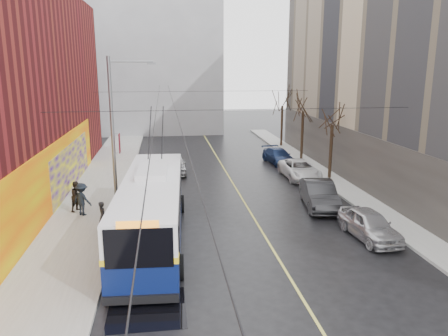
# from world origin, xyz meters

# --- Properties ---
(ground) EXTENTS (140.00, 140.00, 0.00)m
(ground) POSITION_xyz_m (0.00, 0.00, 0.00)
(ground) COLOR black
(ground) RESTS_ON ground
(sidewalk_left) EXTENTS (4.00, 60.00, 0.15)m
(sidewalk_left) POSITION_xyz_m (-8.00, 12.00, 0.07)
(sidewalk_left) COLOR gray
(sidewalk_left) RESTS_ON ground
(sidewalk_right) EXTENTS (2.00, 60.00, 0.15)m
(sidewalk_right) POSITION_xyz_m (9.00, 12.00, 0.07)
(sidewalk_right) COLOR gray
(sidewalk_right) RESTS_ON ground
(lane_line) EXTENTS (0.12, 50.00, 0.01)m
(lane_line) POSITION_xyz_m (1.50, 14.00, 0.00)
(lane_line) COLOR #BFB74C
(lane_line) RESTS_ON ground
(building_far) EXTENTS (20.50, 12.10, 18.00)m
(building_far) POSITION_xyz_m (-6.00, 44.99, 9.02)
(building_far) COLOR gray
(building_far) RESTS_ON ground
(streetlight_pole) EXTENTS (2.65, 0.60, 9.00)m
(streetlight_pole) POSITION_xyz_m (-6.14, 10.00, 4.85)
(streetlight_pole) COLOR slate
(streetlight_pole) RESTS_ON ground
(catenary_wires) EXTENTS (18.00, 60.00, 0.22)m
(catenary_wires) POSITION_xyz_m (-2.54, 14.77, 6.25)
(catenary_wires) COLOR black
(tree_near) EXTENTS (3.20, 3.20, 6.40)m
(tree_near) POSITION_xyz_m (9.00, 16.00, 4.98)
(tree_near) COLOR black
(tree_near) RESTS_ON ground
(tree_mid) EXTENTS (3.20, 3.20, 6.68)m
(tree_mid) POSITION_xyz_m (9.00, 23.00, 5.25)
(tree_mid) COLOR black
(tree_mid) RESTS_ON ground
(tree_far) EXTENTS (3.20, 3.20, 6.57)m
(tree_far) POSITION_xyz_m (9.00, 30.00, 5.14)
(tree_far) COLOR black
(tree_far) RESTS_ON ground
(puddle) EXTENTS (2.74, 2.82, 0.01)m
(puddle) POSITION_xyz_m (-4.23, -0.69, 0.00)
(puddle) COLOR black
(puddle) RESTS_ON ground
(pigeons_flying) EXTENTS (5.11, 1.59, 1.59)m
(pigeons_flying) POSITION_xyz_m (-2.54, 9.77, 7.32)
(pigeons_flying) COLOR slate
(trolleybus) EXTENTS (3.49, 12.96, 6.08)m
(trolleybus) POSITION_xyz_m (-4.11, 5.68, 1.69)
(trolleybus) COLOR #091444
(trolleybus) RESTS_ON ground
(parked_car_a) EXTENTS (2.05, 4.39, 1.46)m
(parked_car_a) POSITION_xyz_m (6.62, 4.47, 0.73)
(parked_car_a) COLOR silver
(parked_car_a) RESTS_ON ground
(parked_car_b) EXTENTS (2.44, 5.15, 1.63)m
(parked_car_b) POSITION_xyz_m (5.84, 9.58, 0.82)
(parked_car_b) COLOR #242527
(parked_car_b) RESTS_ON ground
(parked_car_c) EXTENTS (2.37, 5.09, 1.41)m
(parked_car_c) POSITION_xyz_m (6.83, 16.62, 0.70)
(parked_car_c) COLOR silver
(parked_car_c) RESTS_ON ground
(parked_car_d) EXTENTS (2.45, 4.77, 1.32)m
(parked_car_d) POSITION_xyz_m (6.57, 21.94, 0.66)
(parked_car_d) COLOR #16264F
(parked_car_d) RESTS_ON ground
(following_car) EXTENTS (1.75, 4.28, 1.46)m
(following_car) POSITION_xyz_m (-2.63, 19.65, 0.73)
(following_car) COLOR #A8A9AD
(following_car) RESTS_ON ground
(pedestrian_a) EXTENTS (0.59, 0.70, 1.62)m
(pedestrian_a) POSITION_xyz_m (-6.67, 6.82, 0.96)
(pedestrian_a) COLOR black
(pedestrian_a) RESTS_ON sidewalk_left
(pedestrian_b) EXTENTS (1.04, 1.10, 1.79)m
(pedestrian_b) POSITION_xyz_m (-8.59, 10.47, 1.04)
(pedestrian_b) COLOR black
(pedestrian_b) RESTS_ON sidewalk_left
(pedestrian_c) EXTENTS (1.40, 1.25, 1.88)m
(pedestrian_c) POSITION_xyz_m (-8.17, 9.66, 1.09)
(pedestrian_c) COLOR black
(pedestrian_c) RESTS_ON sidewalk_left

